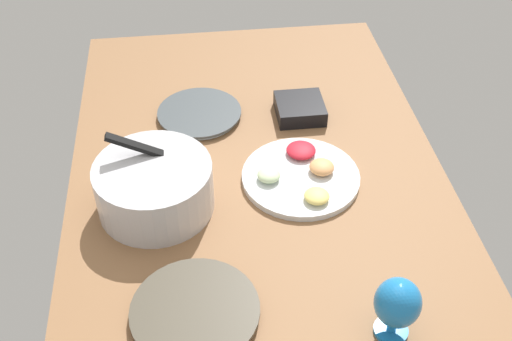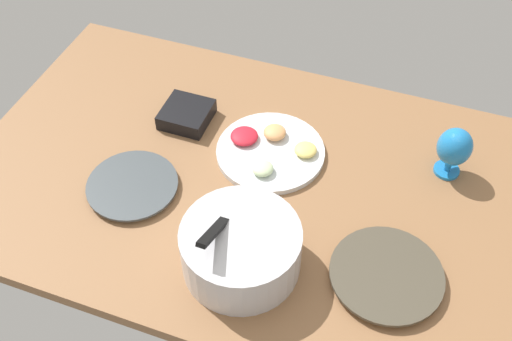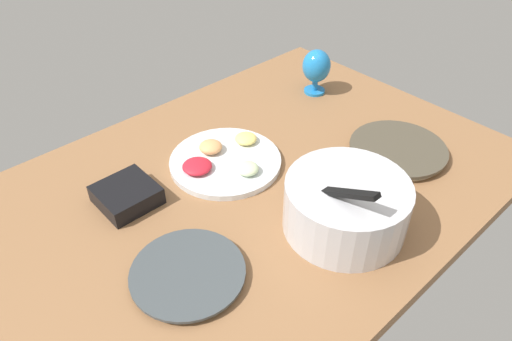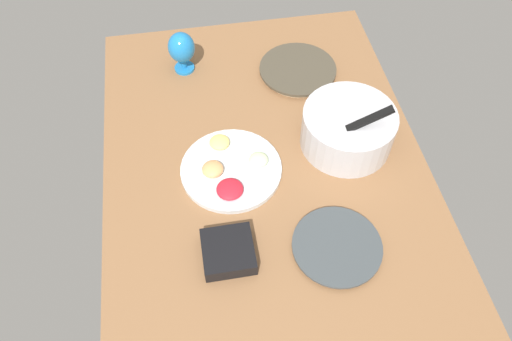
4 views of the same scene
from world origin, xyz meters
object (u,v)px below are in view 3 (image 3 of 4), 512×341
Objects in this scene: dinner_plate_right at (188,274)px; square_bowl_black at (127,194)px; fruit_platter at (225,160)px; mixing_bowl at (346,204)px; dinner_plate_left at (398,150)px; hurricane_glass_blue at (316,67)px.

square_bowl_black reaches higher than dinner_plate_right.
fruit_platter and square_bowl_black have the same top height.
dinner_plate_right is 41.62cm from fruit_platter.
dinner_plate_right is at bearing -19.19° from mixing_bowl.
dinner_plate_left is 1.79× the size of hurricane_glass_blue.
hurricane_glass_blue is at bearing -168.20° from fruit_platter.
hurricane_glass_blue reaches higher than square_bowl_black.
dinner_plate_left is 1.11× the size of dinner_plate_right.
fruit_platter is at bearing -81.80° from mixing_bowl.
fruit_platter is 29.74cm from square_bowl_black.
hurricane_glass_blue is (-45.10, -50.05, 2.45)cm from mixing_bowl.
mixing_bowl is 67.42cm from hurricane_glass_blue.
square_bowl_black is at bearing -9.24° from fruit_platter.
square_bowl_black is at bearing -26.91° from dinner_plate_left.
mixing_bowl is (35.78, 8.28, 5.98)cm from dinner_plate_left.
hurricane_glass_blue is at bearing -156.10° from dinner_plate_right.
dinner_plate_left is 0.95× the size of mixing_bowl.
dinner_plate_right is at bearing 39.03° from fruit_platter.
dinner_plate_left is 79.38cm from square_bowl_black.
mixing_bowl reaches higher than fruit_platter.
dinner_plate_left is 73.95cm from dinner_plate_right.
dinner_plate_right is 1.79× the size of square_bowl_black.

